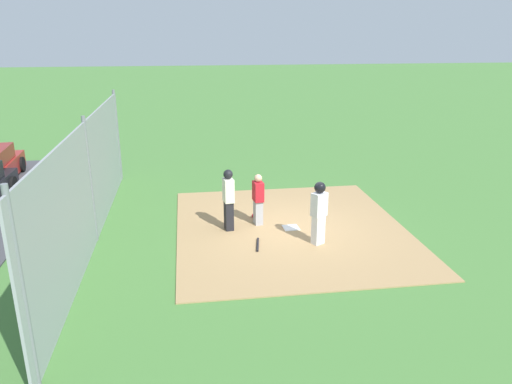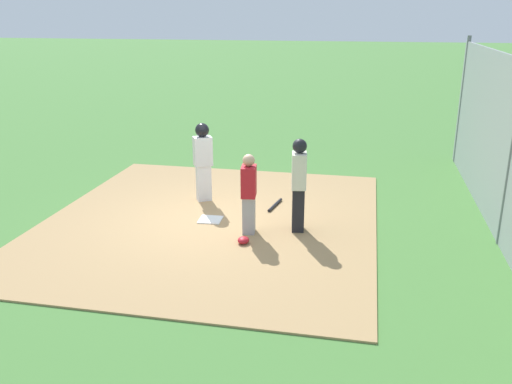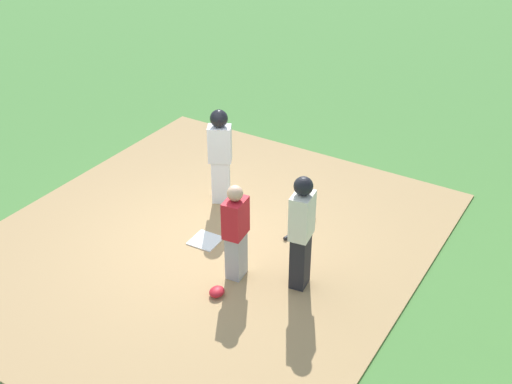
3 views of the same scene
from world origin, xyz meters
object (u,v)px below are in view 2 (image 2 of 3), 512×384
runner (203,157)px  catcher (249,193)px  umpire (299,183)px  baseball_bat (275,205)px  home_plate (210,220)px  catcher_mask (243,240)px

runner → catcher: bearing=10.9°
umpire → baseball_bat: size_ratio=2.26×
home_plate → baseball_bat: size_ratio=0.57×
catcher → runner: bearing=-57.0°
catcher_mask → catcher: bearing=1.5°
catcher → catcher_mask: bearing=84.2°
runner → catcher_mask: (-2.11, -1.36, -0.91)m
baseball_bat → umpire: bearing=37.5°
catcher_mask → home_plate: bearing=42.5°
runner → umpire: bearing=30.4°
home_plate → runner: size_ratio=0.26×
home_plate → catcher_mask: (-0.97, -0.89, 0.05)m
home_plate → catcher: bearing=-117.2°
umpire → runner: size_ratio=1.03×
umpire → baseball_bat: bearing=-70.8°
runner → baseball_bat: (-0.09, -1.58, -0.94)m
home_plate → baseball_bat: 1.52m
umpire → catcher_mask: size_ratio=7.28×
home_plate → umpire: size_ratio=0.25×
runner → catcher_mask: bearing=3.4°
catcher → runner: (1.58, 1.35, 0.21)m
catcher → umpire: size_ratio=0.85×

